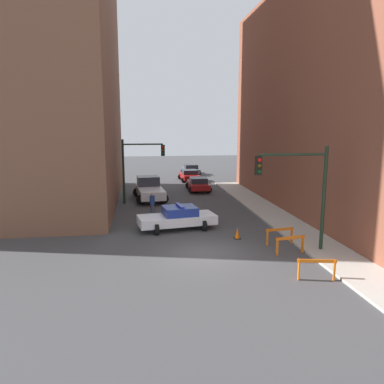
{
  "coord_description": "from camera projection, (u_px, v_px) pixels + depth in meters",
  "views": [
    {
      "loc": [
        -3.09,
        -17.56,
        6.31
      ],
      "look_at": [
        0.11,
        5.2,
        2.19
      ],
      "focal_mm": 35.0,
      "sensor_mm": 36.0,
      "label": 1
    }
  ],
  "objects": [
    {
      "name": "building_right",
      "position": [
        370.0,
        97.0,
        26.82
      ],
      "size": [
        12.0,
        28.0,
        16.64
      ],
      "color": "brown",
      "rests_on": "ground_plane"
    },
    {
      "name": "parked_car_mid",
      "position": [
        189.0,
        175.0,
        42.72
      ],
      "size": [
        2.38,
        4.37,
        1.31
      ],
      "rotation": [
        0.0,
        0.0,
        0.04
      ],
      "color": "maroon",
      "rests_on": "ground_plane"
    },
    {
      "name": "traffic_light_near",
      "position": [
        302.0,
        183.0,
        18.2
      ],
      "size": [
        3.64,
        0.35,
        5.2
      ],
      "color": "black",
      "rests_on": "sidewalk_right"
    },
    {
      "name": "barrier_front",
      "position": [
        317.0,
        266.0,
        15.33
      ],
      "size": [
        1.58,
        0.44,
        0.9
      ],
      "rotation": [
        0.0,
        0.0,
        -0.19
      ],
      "color": "orange",
      "rests_on": "ground_plane"
    },
    {
      "name": "police_car",
      "position": [
        178.0,
        218.0,
        22.92
      ],
      "size": [
        4.93,
        2.83,
        1.52
      ],
      "rotation": [
        0.0,
        0.0,
        1.73
      ],
      "color": "white",
      "rests_on": "ground_plane"
    },
    {
      "name": "traffic_light_far",
      "position": [
        137.0,
        162.0,
        30.11
      ],
      "size": [
        3.44,
        0.35,
        5.2
      ],
      "color": "black",
      "rests_on": "ground_plane"
    },
    {
      "name": "parked_car_far",
      "position": [
        191.0,
        169.0,
        48.4
      ],
      "size": [
        2.35,
        4.35,
        1.31
      ],
      "rotation": [
        0.0,
        0.0,
        0.03
      ],
      "color": "#474C51",
      "rests_on": "ground_plane"
    },
    {
      "name": "barrier_back",
      "position": [
        280.0,
        233.0,
        19.97
      ],
      "size": [
        1.59,
        0.34,
        0.9
      ],
      "rotation": [
        0.0,
        0.0,
        0.12
      ],
      "color": "orange",
      "rests_on": "ground_plane"
    },
    {
      "name": "sidewalk_right",
      "position": [
        321.0,
        247.0,
        19.49
      ],
      "size": [
        2.4,
        44.0,
        0.12
      ],
      "color": "#B2ADA3",
      "rests_on": "ground_plane"
    },
    {
      "name": "traffic_cone",
      "position": [
        237.0,
        233.0,
        21.03
      ],
      "size": [
        0.36,
        0.36,
        0.66
      ],
      "color": "black",
      "rests_on": "ground_plane"
    },
    {
      "name": "ground_plane",
      "position": [
        204.0,
        253.0,
        18.65
      ],
      "size": [
        120.0,
        120.0,
        0.0
      ],
      "primitive_type": "plane",
      "color": "#424244"
    },
    {
      "name": "parked_car_near",
      "position": [
        198.0,
        184.0,
        36.38
      ],
      "size": [
        2.36,
        4.35,
        1.31
      ],
      "rotation": [
        0.0,
        0.0,
        -0.03
      ],
      "color": "maroon",
      "rests_on": "ground_plane"
    },
    {
      "name": "pedestrian_crossing",
      "position": [
        152.0,
        204.0,
        26.29
      ],
      "size": [
        0.44,
        0.44,
        1.66
      ],
      "rotation": [
        0.0,
        0.0,
        0.24
      ],
      "color": "#474C66",
      "rests_on": "ground_plane"
    },
    {
      "name": "building_corner_left",
      "position": [
        19.0,
        45.0,
        28.48
      ],
      "size": [
        14.0,
        20.0,
        24.72
      ],
      "color": "brown",
      "rests_on": "ground_plane"
    },
    {
      "name": "white_truck",
      "position": [
        149.0,
        189.0,
        32.09
      ],
      "size": [
        2.97,
        5.56,
        1.9
      ],
      "rotation": [
        0.0,
        0.0,
        0.09
      ],
      "color": "silver",
      "rests_on": "ground_plane"
    },
    {
      "name": "barrier_mid",
      "position": [
        290.0,
        242.0,
        18.47
      ],
      "size": [
        1.59,
        0.41,
        0.9
      ],
      "rotation": [
        0.0,
        0.0,
        0.17
      ],
      "color": "orange",
      "rests_on": "ground_plane"
    }
  ]
}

